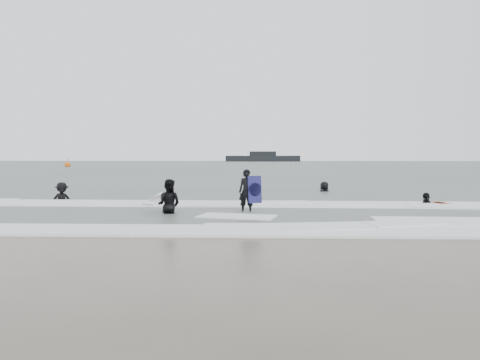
{
  "coord_description": "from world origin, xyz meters",
  "views": [
    {
      "loc": [
        0.95,
        -12.96,
        2.04
      ],
      "look_at": [
        0.0,
        5.0,
        1.1
      ],
      "focal_mm": 35.0,
      "sensor_mm": 36.0,
      "label": 1
    }
  ],
  "objects_px": {
    "surfer_centre": "(247,213)",
    "surfer_wading": "(169,215)",
    "vessel_horizon": "(263,158)",
    "surfer_right_far": "(324,192)",
    "buoy": "(68,165)",
    "surfer_breaker": "(62,201)",
    "surfer_right_near": "(426,206)"
  },
  "relations": [
    {
      "from": "surfer_breaker",
      "to": "surfer_right_near",
      "type": "xyz_separation_m",
      "value": [
        15.73,
        -1.38,
        0.0
      ]
    },
    {
      "from": "surfer_right_near",
      "to": "vessel_horizon",
      "type": "xyz_separation_m",
      "value": [
        -7.22,
        138.11,
        1.26
      ]
    },
    {
      "from": "surfer_centre",
      "to": "buoy",
      "type": "xyz_separation_m",
      "value": [
        -34.34,
        64.69,
        0.42
      ]
    },
    {
      "from": "buoy",
      "to": "surfer_wading",
      "type": "bearing_deg",
      "value": -64.12
    },
    {
      "from": "surfer_right_near",
      "to": "vessel_horizon",
      "type": "bearing_deg",
      "value": -126.29
    },
    {
      "from": "surfer_centre",
      "to": "surfer_wading",
      "type": "distance_m",
      "value": 2.74
    },
    {
      "from": "surfer_right_far",
      "to": "vessel_horizon",
      "type": "xyz_separation_m",
      "value": [
        -3.97,
        131.28,
        1.26
      ]
    },
    {
      "from": "vessel_horizon",
      "to": "surfer_right_far",
      "type": "bearing_deg",
      "value": -88.27
    },
    {
      "from": "surfer_wading",
      "to": "surfer_right_near",
      "type": "xyz_separation_m",
      "value": [
        9.88,
        3.32,
        0.0
      ]
    },
    {
      "from": "surfer_right_near",
      "to": "surfer_right_far",
      "type": "bearing_deg",
      "value": -103.83
    },
    {
      "from": "surfer_right_far",
      "to": "vessel_horizon",
      "type": "distance_m",
      "value": 131.34
    },
    {
      "from": "surfer_wading",
      "to": "surfer_right_far",
      "type": "height_order",
      "value": "surfer_wading"
    },
    {
      "from": "surfer_right_near",
      "to": "buoy",
      "type": "distance_m",
      "value": 74.56
    },
    {
      "from": "surfer_centre",
      "to": "buoy",
      "type": "distance_m",
      "value": 73.24
    },
    {
      "from": "surfer_breaker",
      "to": "surfer_centre",
      "type": "bearing_deg",
      "value": -61.18
    },
    {
      "from": "surfer_centre",
      "to": "vessel_horizon",
      "type": "bearing_deg",
      "value": 94.68
    },
    {
      "from": "buoy",
      "to": "surfer_right_far",
      "type": "bearing_deg",
      "value": -55.21
    },
    {
      "from": "surfer_breaker",
      "to": "surfer_right_far",
      "type": "bearing_deg",
      "value": -11.66
    },
    {
      "from": "surfer_centre",
      "to": "surfer_breaker",
      "type": "xyz_separation_m",
      "value": [
        -8.54,
        4.15,
        0.0
      ]
    },
    {
      "from": "surfer_right_far",
      "to": "surfer_breaker",
      "type": "bearing_deg",
      "value": 1.36
    },
    {
      "from": "surfer_right_near",
      "to": "surfer_right_far",
      "type": "distance_m",
      "value": 7.57
    },
    {
      "from": "surfer_centre",
      "to": "surfer_right_far",
      "type": "distance_m",
      "value": 10.38
    },
    {
      "from": "surfer_wading",
      "to": "vessel_horizon",
      "type": "height_order",
      "value": "vessel_horizon"
    },
    {
      "from": "surfer_wading",
      "to": "surfer_right_far",
      "type": "bearing_deg",
      "value": -113.84
    },
    {
      "from": "surfer_wading",
      "to": "buoy",
      "type": "height_order",
      "value": "buoy"
    },
    {
      "from": "surfer_right_near",
      "to": "surfer_centre",
      "type": "bearing_deg",
      "value": -18.2
    },
    {
      "from": "surfer_right_near",
      "to": "surfer_breaker",
      "type": "bearing_deg",
      "value": -44.3
    },
    {
      "from": "surfer_right_far",
      "to": "surfer_centre",
      "type": "bearing_deg",
      "value": 45.46
    },
    {
      "from": "surfer_breaker",
      "to": "surfer_right_far",
      "type": "height_order",
      "value": "surfer_right_far"
    },
    {
      "from": "surfer_right_far",
      "to": "buoy",
      "type": "xyz_separation_m",
      "value": [
        -38.27,
        55.08,
        0.42
      ]
    },
    {
      "from": "surfer_right_near",
      "to": "surfer_right_far",
      "type": "height_order",
      "value": "surfer_right_far"
    },
    {
      "from": "surfer_right_far",
      "to": "buoy",
      "type": "bearing_deg",
      "value": -77.45
    }
  ]
}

